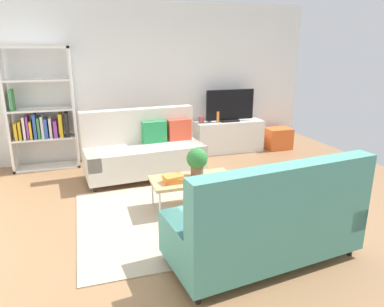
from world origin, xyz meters
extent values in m
plane|color=#936B47|center=(0.00, 0.00, 0.00)|extent=(7.68, 7.68, 0.00)
cube|color=white|center=(0.00, 2.80, 1.45)|extent=(6.40, 0.12, 2.90)
cube|color=tan|center=(-0.04, -0.08, 0.01)|extent=(2.90, 2.20, 0.01)
cube|color=beige|center=(-0.39, 1.47, 0.32)|extent=(1.97, 1.01, 0.44)
cube|color=beige|center=(-0.42, 1.79, 0.82)|extent=(1.91, 0.37, 0.56)
cube|color=beige|center=(0.46, 1.55, 0.43)|extent=(0.28, 0.85, 0.22)
cube|color=beige|center=(-1.24, 1.40, 0.43)|extent=(0.28, 0.85, 0.22)
cylinder|color=black|center=(0.51, 1.21, 0.05)|extent=(0.05, 0.05, 0.10)
cylinder|color=black|center=(-1.23, 1.06, 0.05)|extent=(0.05, 0.05, 0.10)
cylinder|color=black|center=(0.45, 1.89, 0.05)|extent=(0.05, 0.05, 0.10)
cylinder|color=black|center=(-1.29, 1.73, 0.05)|extent=(0.05, 0.05, 0.10)
cube|color=#D84C33|center=(0.26, 1.67, 0.72)|extent=(0.41, 0.18, 0.36)
cube|color=#288C4C|center=(-0.18, 1.63, 0.72)|extent=(0.41, 0.18, 0.36)
cube|color=teal|center=(0.31, -1.23, 0.32)|extent=(1.99, 1.06, 0.44)
cube|color=teal|center=(0.35, -1.54, 0.82)|extent=(1.91, 0.42, 0.56)
cube|color=teal|center=(-0.53, -1.33, 0.43)|extent=(0.30, 0.86, 0.22)
cube|color=teal|center=(1.15, -1.13, 0.43)|extent=(0.30, 0.86, 0.22)
cylinder|color=black|center=(-0.59, -0.99, 0.05)|extent=(0.05, 0.05, 0.10)
cylinder|color=black|center=(1.13, -0.79, 0.05)|extent=(0.05, 0.05, 0.10)
cylinder|color=black|center=(-0.51, -1.67, 0.05)|extent=(0.05, 0.05, 0.10)
cylinder|color=black|center=(1.21, -1.46, 0.05)|extent=(0.05, 0.05, 0.10)
cube|color=#3359B2|center=(-0.34, -1.45, 0.72)|extent=(0.41, 0.19, 0.36)
cube|color=white|center=(0.11, -1.39, 0.72)|extent=(0.41, 0.19, 0.36)
cube|color=tan|center=(0.01, 0.12, 0.40)|extent=(1.10, 0.56, 0.04)
cylinder|color=silver|center=(-0.49, 0.35, 0.19)|extent=(0.02, 0.02, 0.38)
cylinder|color=silver|center=(0.51, 0.35, 0.19)|extent=(0.02, 0.02, 0.38)
cylinder|color=silver|center=(-0.49, -0.11, 0.19)|extent=(0.02, 0.02, 0.38)
cylinder|color=silver|center=(0.51, -0.11, 0.19)|extent=(0.02, 0.02, 0.38)
cube|color=silver|center=(1.53, 2.46, 0.32)|extent=(1.40, 0.44, 0.64)
cube|color=black|center=(1.53, 2.44, 0.66)|extent=(0.36, 0.20, 0.04)
cube|color=black|center=(1.53, 2.44, 0.98)|extent=(1.00, 0.05, 0.60)
cube|color=white|center=(-2.50, 2.48, 1.05)|extent=(0.04, 0.36, 2.10)
cube|color=white|center=(-1.44, 2.48, 1.05)|extent=(0.04, 0.36, 2.10)
cube|color=white|center=(-1.97, 2.48, 2.08)|extent=(1.10, 0.36, 0.04)
cube|color=white|center=(-1.97, 2.48, 0.02)|extent=(1.10, 0.36, 0.04)
cube|color=white|center=(-1.97, 2.48, 0.55)|extent=(1.02, 0.36, 0.03)
cube|color=white|center=(-1.97, 2.48, 1.05)|extent=(1.02, 0.36, 0.03)
cube|color=white|center=(-1.97, 2.48, 1.55)|extent=(1.02, 0.36, 0.03)
cube|color=gold|center=(-2.40, 2.48, 0.71)|extent=(0.04, 0.29, 0.29)
cube|color=gold|center=(-2.34, 2.48, 0.72)|extent=(0.04, 0.29, 0.31)
cube|color=silver|center=(-2.27, 2.48, 0.76)|extent=(0.04, 0.29, 0.39)
cube|color=purple|center=(-2.21, 2.48, 0.76)|extent=(0.03, 0.29, 0.40)
cube|color=gold|center=(-2.17, 2.48, 0.72)|extent=(0.04, 0.29, 0.30)
cube|color=#3359B2|center=(-2.10, 2.48, 0.77)|extent=(0.05, 0.29, 0.42)
cube|color=#3F8C4C|center=(-2.04, 2.48, 0.75)|extent=(0.04, 0.29, 0.36)
cube|color=silver|center=(-1.98, 2.48, 0.75)|extent=(0.04, 0.29, 0.38)
cube|color=#3359B2|center=(-1.93, 2.48, 0.73)|extent=(0.06, 0.29, 0.33)
cube|color=silver|center=(-1.85, 2.48, 0.74)|extent=(0.04, 0.29, 0.34)
cube|color=purple|center=(-1.77, 2.48, 0.71)|extent=(0.06, 0.29, 0.29)
cube|color=gold|center=(-1.68, 2.48, 0.77)|extent=(0.06, 0.29, 0.40)
cube|color=#262626|center=(-1.58, 2.48, 0.78)|extent=(0.06, 0.29, 0.43)
cube|color=#3F8C4C|center=(-2.40, 2.48, 1.24)|extent=(0.04, 0.29, 0.35)
cube|color=orange|center=(2.63, 2.36, 0.22)|extent=(0.52, 0.40, 0.44)
cylinder|color=brown|center=(0.09, 0.18, 0.49)|extent=(0.17, 0.17, 0.14)
sphere|color=#2D7233|center=(0.09, 0.18, 0.67)|extent=(0.28, 0.28, 0.28)
cube|color=orange|center=(-0.28, 0.05, 0.44)|extent=(0.24, 0.19, 0.03)
cube|color=orange|center=(-0.28, 0.05, 0.47)|extent=(0.24, 0.18, 0.03)
cube|color=orange|center=(-0.28, 0.05, 0.50)|extent=(0.27, 0.22, 0.03)
cylinder|color=#B24C4C|center=(0.95, 2.51, 0.71)|extent=(0.11, 0.11, 0.13)
cylinder|color=#4C72B2|center=(1.12, 2.51, 0.70)|extent=(0.08, 0.08, 0.13)
cylinder|color=orange|center=(1.27, 2.42, 0.75)|extent=(0.06, 0.06, 0.22)
camera|label=1|loc=(-1.31, -4.02, 2.06)|focal=32.97mm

